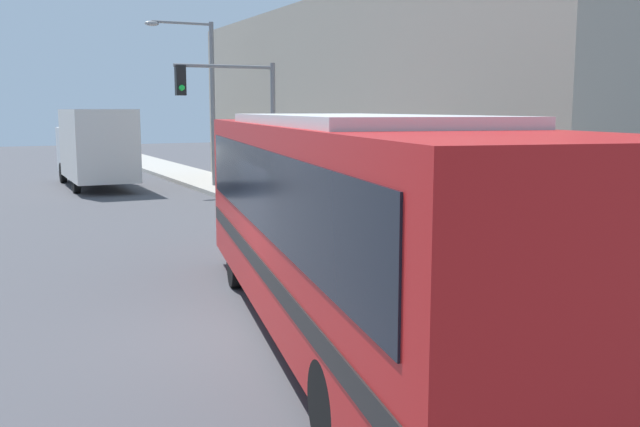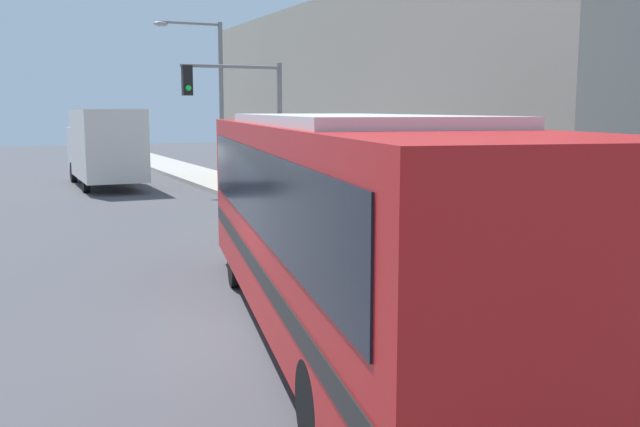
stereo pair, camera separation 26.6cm
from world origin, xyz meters
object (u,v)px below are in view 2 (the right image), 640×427
fire_hydrant (451,243)px  delivery_truck (104,145)px  traffic_light_pole (244,107)px  city_bus (345,214)px  street_lamp (212,88)px  parking_meter (309,183)px  pedestrian_near_corner (338,187)px

fire_hydrant → delivery_truck: bearing=101.7°
traffic_light_pole → delivery_truck: bearing=107.1°
city_bus → fire_hydrant: size_ratio=14.85×
traffic_light_pole → street_lamp: size_ratio=0.70×
city_bus → delivery_truck: 22.51m
city_bus → street_lamp: bearing=90.4°
traffic_light_pole → street_lamp: 6.83m
street_lamp → parking_meter: bearing=-89.1°
parking_meter → pedestrian_near_corner: bearing=-32.1°
city_bus → pedestrian_near_corner: 10.87m
traffic_light_pole → street_lamp: (0.92, 6.72, 0.79)m
delivery_truck → traffic_light_pole: 10.20m
fire_hydrant → traffic_light_pole: size_ratio=0.17×
delivery_truck → fire_hydrant: size_ratio=9.78×
street_lamp → delivery_truck: bearing=143.1°
traffic_light_pole → pedestrian_near_corner: bearing=-60.0°
pedestrian_near_corner → city_bus: bearing=-115.6°
fire_hydrant → traffic_light_pole: traffic_light_pole is taller
fire_hydrant → traffic_light_pole: 10.23m
fire_hydrant → street_lamp: street_lamp is taller
city_bus → delivery_truck: bearing=101.6°
delivery_truck → parking_meter: 12.94m
delivery_truck → street_lamp: bearing=-36.9°
parking_meter → pedestrian_near_corner: pedestrian_near_corner is taller
city_bus → street_lamp: size_ratio=1.78×
city_bus → street_lamp: street_lamp is taller
traffic_light_pole → parking_meter: (1.06, -2.65, -2.22)m
city_bus → parking_meter: (3.96, 10.23, -0.71)m
street_lamp → fire_hydrant: bearing=-89.5°
fire_hydrant → parking_meter: (0.00, 7.14, 0.55)m
delivery_truck → parking_meter: size_ratio=5.47×
traffic_light_pole → parking_meter: bearing=-68.1°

